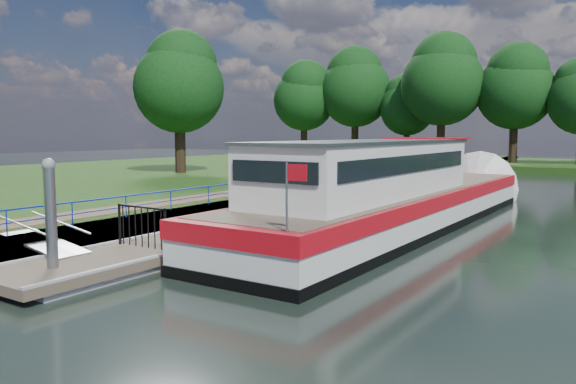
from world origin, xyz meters
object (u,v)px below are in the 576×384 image
Objects in this scene: car_a at (392,157)px; car_c at (304,156)px; car_b at (358,157)px; pontoon at (334,210)px; barge at (403,197)px.

car_a is 7.99m from car_c.
car_b is 0.84× the size of car_c.
car_b is at bearing 114.34° from pontoon.
barge reaches higher than car_c.
car_c is (-5.01, -0.97, 0.02)m from car_b.
barge reaches higher than car_a.
car_c is (-19.12, 23.47, 0.30)m from barge.
barge is at bearing -80.25° from car_a.
pontoon is 9.30× the size of car_b.
pontoon is 8.54× the size of car_a.
pontoon is at bearing 161.27° from barge.
car_a is at bearing 114.10° from barge.
car_c is at bearing 179.80° from car_a.
pontoon is 3.90m from barge.
car_a is 1.09× the size of car_b.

